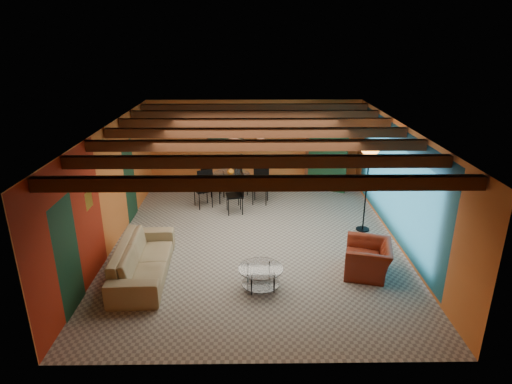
{
  "coord_description": "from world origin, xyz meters",
  "views": [
    {
      "loc": [
        -0.12,
        -9.09,
        4.59
      ],
      "look_at": [
        0.0,
        0.2,
        1.15
      ],
      "focal_mm": 30.25,
      "sensor_mm": 36.0,
      "label": 1
    }
  ],
  "objects_px": {
    "dining_table": "(231,183)",
    "floor_lamp": "(366,191)",
    "vase": "(230,160)",
    "sofa": "(143,259)",
    "potted_plant": "(328,116)",
    "coffee_table": "(261,278)",
    "armoire": "(326,157)",
    "armchair": "(368,258)"
  },
  "relations": [
    {
      "from": "potted_plant",
      "to": "coffee_table",
      "type": "bearing_deg",
      "value": -110.65
    },
    {
      "from": "sofa",
      "to": "potted_plant",
      "type": "bearing_deg",
      "value": -43.29
    },
    {
      "from": "sofa",
      "to": "armchair",
      "type": "bearing_deg",
      "value": -92.15
    },
    {
      "from": "floor_lamp",
      "to": "potted_plant",
      "type": "bearing_deg",
      "value": 98.2
    },
    {
      "from": "armchair",
      "to": "armoire",
      "type": "distance_m",
      "value": 5.2
    },
    {
      "from": "coffee_table",
      "to": "armoire",
      "type": "height_order",
      "value": "armoire"
    },
    {
      "from": "sofa",
      "to": "potted_plant",
      "type": "distance_m",
      "value": 7.11
    },
    {
      "from": "sofa",
      "to": "armoire",
      "type": "relative_size",
      "value": 1.21
    },
    {
      "from": "sofa",
      "to": "coffee_table",
      "type": "bearing_deg",
      "value": -104.26
    },
    {
      "from": "armchair",
      "to": "coffee_table",
      "type": "bearing_deg",
      "value": -62.22
    },
    {
      "from": "armchair",
      "to": "floor_lamp",
      "type": "bearing_deg",
      "value": -177.17
    },
    {
      "from": "coffee_table",
      "to": "dining_table",
      "type": "height_order",
      "value": "dining_table"
    },
    {
      "from": "armoire",
      "to": "sofa",
      "type": "bearing_deg",
      "value": -105.86
    },
    {
      "from": "sofa",
      "to": "armchair",
      "type": "xyz_separation_m",
      "value": [
        4.5,
        0.03,
        -0.03
      ]
    },
    {
      "from": "coffee_table",
      "to": "potted_plant",
      "type": "height_order",
      "value": "potted_plant"
    },
    {
      "from": "floor_lamp",
      "to": "potted_plant",
      "type": "height_order",
      "value": "potted_plant"
    },
    {
      "from": "dining_table",
      "to": "potted_plant",
      "type": "distance_m",
      "value": 3.54
    },
    {
      "from": "armchair",
      "to": "dining_table",
      "type": "relative_size",
      "value": 0.46
    },
    {
      "from": "armchair",
      "to": "floor_lamp",
      "type": "distance_m",
      "value": 2.19
    },
    {
      "from": "sofa",
      "to": "dining_table",
      "type": "height_order",
      "value": "dining_table"
    },
    {
      "from": "coffee_table",
      "to": "floor_lamp",
      "type": "bearing_deg",
      "value": 44.56
    },
    {
      "from": "coffee_table",
      "to": "potted_plant",
      "type": "xyz_separation_m",
      "value": [
        2.14,
        5.67,
        2.03
      ]
    },
    {
      "from": "dining_table",
      "to": "vase",
      "type": "relative_size",
      "value": 10.76
    },
    {
      "from": "vase",
      "to": "dining_table",
      "type": "bearing_deg",
      "value": 0.0
    },
    {
      "from": "armchair",
      "to": "potted_plant",
      "type": "distance_m",
      "value": 5.5
    },
    {
      "from": "sofa",
      "to": "floor_lamp",
      "type": "distance_m",
      "value": 5.38
    },
    {
      "from": "floor_lamp",
      "to": "vase",
      "type": "height_order",
      "value": "floor_lamp"
    },
    {
      "from": "sofa",
      "to": "vase",
      "type": "distance_m",
      "value": 4.42
    },
    {
      "from": "sofa",
      "to": "armoire",
      "type": "xyz_separation_m",
      "value": [
        4.47,
        5.19,
        0.65
      ]
    },
    {
      "from": "dining_table",
      "to": "armoire",
      "type": "distance_m",
      "value": 3.14
    },
    {
      "from": "dining_table",
      "to": "floor_lamp",
      "type": "xyz_separation_m",
      "value": [
        3.34,
        -1.96,
        0.44
      ]
    },
    {
      "from": "sofa",
      "to": "floor_lamp",
      "type": "relative_size",
      "value": 1.2
    },
    {
      "from": "dining_table",
      "to": "vase",
      "type": "distance_m",
      "value": 0.68
    },
    {
      "from": "armchair",
      "to": "vase",
      "type": "bearing_deg",
      "value": -129.39
    },
    {
      "from": "dining_table",
      "to": "floor_lamp",
      "type": "height_order",
      "value": "floor_lamp"
    },
    {
      "from": "dining_table",
      "to": "vase",
      "type": "bearing_deg",
      "value": 0.0
    },
    {
      "from": "armchair",
      "to": "potted_plant",
      "type": "height_order",
      "value": "potted_plant"
    },
    {
      "from": "vase",
      "to": "armoire",
      "type": "bearing_deg",
      "value": 21.91
    },
    {
      "from": "coffee_table",
      "to": "armoire",
      "type": "relative_size",
      "value": 0.43
    },
    {
      "from": "coffee_table",
      "to": "dining_table",
      "type": "relative_size",
      "value": 0.39
    },
    {
      "from": "coffee_table",
      "to": "armchair",
      "type": "bearing_deg",
      "value": 13.34
    },
    {
      "from": "coffee_table",
      "to": "vase",
      "type": "xyz_separation_m",
      "value": [
        -0.75,
        4.51,
        1.03
      ]
    }
  ]
}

